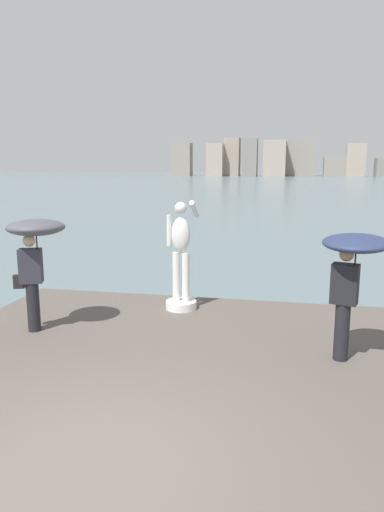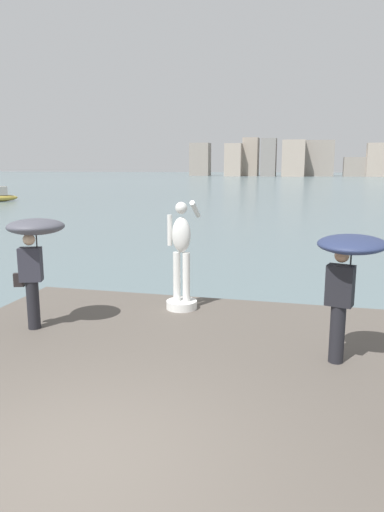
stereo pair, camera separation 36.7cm
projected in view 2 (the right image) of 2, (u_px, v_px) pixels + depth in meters
ground_plane at (283, 202)px, 42.87m from camera, size 400.00×400.00×0.00m
pier at (130, 405)px, 6.16m from camera, size 7.85×9.08×0.40m
statue_white_figure at (182, 264)px, 9.48m from camera, size 0.63×0.88×2.22m
onlooker_left at (34, 242)px, 8.21m from camera, size 1.26×1.26×1.99m
onlooker_right at (347, 264)px, 6.72m from camera, size 1.21×1.21×1.94m
distant_skyline at (289, 159)px, 147.97m from camera, size 68.51×13.26×12.09m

